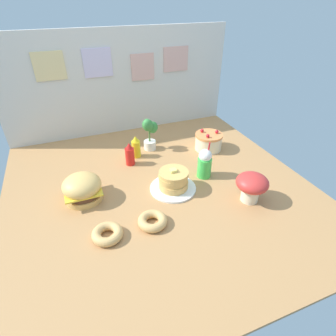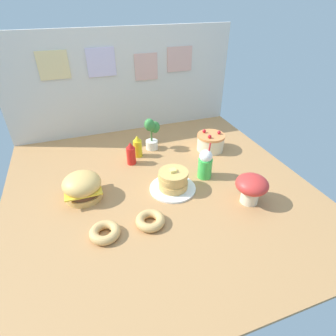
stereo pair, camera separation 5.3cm
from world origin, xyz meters
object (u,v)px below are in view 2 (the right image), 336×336
burger (82,186)px  mustard_bottle (138,147)px  donut_chocolate (150,220)px  layer_cake (210,142)px  potted_plant (151,132)px  mushroom_stool (252,187)px  cream_soda_cup (205,164)px  donut_pink_glaze (105,232)px  ketchup_bottle (131,154)px  pancake_stack (173,182)px

burger → mustard_bottle: 0.66m
donut_chocolate → layer_cake: bearing=42.9°
potted_plant → mushroom_stool: potted_plant is taller
burger → cream_soda_cup: 0.92m
mustard_bottle → donut_chocolate: bearing=-99.1°
burger → donut_pink_glaze: bearing=-78.5°
donut_chocolate → potted_plant: potted_plant is taller
mustard_bottle → potted_plant: 0.19m
burger → mushroom_stool: bearing=-22.2°
burger → layer_cake: (1.16, 0.32, -0.01)m
donut_pink_glaze → potted_plant: (0.57, 0.93, 0.13)m
layer_cake → ketchup_bottle: ketchup_bottle is taller
layer_cake → donut_pink_glaze: 1.30m
layer_cake → cream_soda_cup: 0.45m
layer_cake → donut_chocolate: 1.08m
cream_soda_cup → donut_pink_glaze: bearing=-156.6°
pancake_stack → mustard_bottle: (-0.12, 0.55, 0.02)m
layer_cake → mustard_bottle: mustard_bottle is taller
layer_cake → mustard_bottle: bearing=170.7°
potted_plant → pancake_stack: bearing=-92.9°
burger → ketchup_bottle: size_ratio=1.33×
pancake_stack → cream_soda_cup: 0.30m
mushroom_stool → donut_pink_glaze: bearing=178.9°
donut_chocolate → potted_plant: size_ratio=0.61×
cream_soda_cup → mushroom_stool: bearing=-67.3°
donut_pink_glaze → potted_plant: potted_plant is taller
burger → ketchup_bottle: (0.42, 0.32, 0.00)m
pancake_stack → burger: bearing=168.4°
ketchup_bottle → potted_plant: (0.24, 0.19, 0.07)m
mushroom_stool → donut_chocolate: bearing=178.1°
donut_pink_glaze → potted_plant: 1.10m
ketchup_bottle → mustard_bottle: 0.13m
burger → mustard_bottle: mustard_bottle is taller
mustard_bottle → mushroom_stool: mushroom_stool is taller
ketchup_bottle → burger: bearing=-142.5°
pancake_stack → donut_pink_glaze: (-0.54, -0.29, -0.04)m
burger → donut_pink_glaze: (0.08, -0.42, -0.06)m
pancake_stack → mushroom_stool: bearing=-34.7°
cream_soda_cup → mushroom_stool: size_ratio=1.36×
layer_cake → ketchup_bottle: size_ratio=1.25×
burger → pancake_stack: 0.64m
layer_cake → donut_chocolate: layer_cake is taller
layer_cake → mustard_bottle: 0.66m
cream_soda_cup → donut_pink_glaze: size_ratio=1.61×
ketchup_bottle → mustard_bottle: (0.08, 0.10, 0.00)m
burger → mustard_bottle: (0.50, 0.42, 0.00)m
layer_cake → mushroom_stool: (-0.08, -0.75, 0.05)m
cream_soda_cup → layer_cake: bearing=57.3°
pancake_stack → cream_soda_cup: (0.29, 0.07, 0.05)m
mustard_bottle → potted_plant: potted_plant is taller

